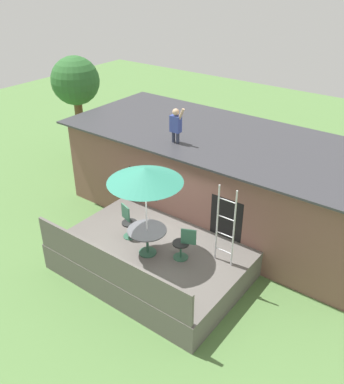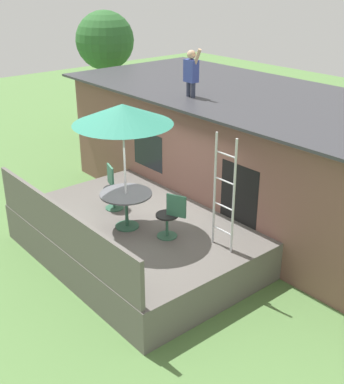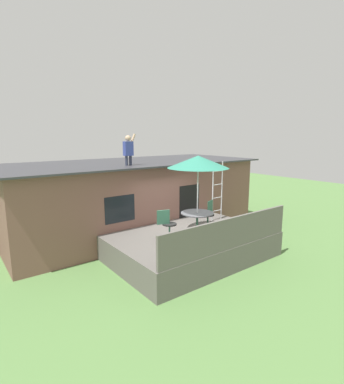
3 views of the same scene
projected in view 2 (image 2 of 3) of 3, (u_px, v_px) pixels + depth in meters
name	position (u px, v px, depth m)	size (l,w,h in m)	color
ground_plane	(138.00, 255.00, 10.84)	(40.00, 40.00, 0.00)	#567F42
house	(255.00, 154.00, 12.36)	(10.50, 4.50, 2.90)	brown
deck	(138.00, 239.00, 10.67)	(5.07, 3.52, 0.80)	#605B56
deck_railing	(61.00, 227.00, 9.32)	(4.97, 0.08, 0.90)	#605B56
patio_table	(126.00, 201.00, 10.07)	(1.04, 1.04, 0.74)	#33664C
patio_umbrella	(123.00, 114.00, 9.36)	(1.90, 1.90, 2.54)	silver
step_ladder	(224.00, 194.00, 9.12)	(0.52, 0.04, 2.20)	silver
person_figure	(191.00, 70.00, 11.40)	(0.47, 0.20, 1.11)	#33384C
patio_chair_left	(113.00, 188.00, 10.97)	(0.61, 0.44, 0.92)	#33664C
patio_chair_right	(170.00, 216.00, 9.74)	(0.59, 0.44, 0.92)	#33664C
backyard_tree	(105.00, 43.00, 17.23)	(1.98, 1.98, 4.33)	brown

